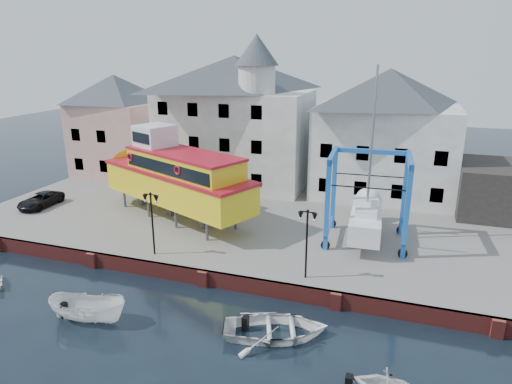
% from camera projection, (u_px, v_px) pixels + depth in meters
% --- Properties ---
extents(ground, '(140.00, 140.00, 0.00)m').
position_uv_depth(ground, '(203.00, 286.00, 27.62)').
color(ground, black).
rests_on(ground, ground).
extents(hardstanding, '(44.00, 22.00, 1.00)m').
position_uv_depth(hardstanding, '(260.00, 218.00, 37.42)').
color(hardstanding, slate).
rests_on(hardstanding, ground).
extents(quay_wall, '(44.00, 0.47, 1.00)m').
position_uv_depth(quay_wall, '(204.00, 278.00, 27.56)').
color(quay_wall, maroon).
rests_on(quay_wall, ground).
extents(building_pink, '(8.00, 7.00, 10.30)m').
position_uv_depth(building_pink, '(117.00, 125.00, 47.56)').
color(building_pink, tan).
rests_on(building_pink, hardstanding).
extents(building_white_main, '(14.00, 8.30, 14.00)m').
position_uv_depth(building_white_main, '(236.00, 119.00, 43.55)').
color(building_white_main, '#BBBBBB').
rests_on(building_white_main, hardstanding).
extents(building_white_right, '(12.00, 8.00, 11.20)m').
position_uv_depth(building_white_right, '(386.00, 134.00, 40.08)').
color(building_white_right, '#BBBBBB').
rests_on(building_white_right, hardstanding).
extents(shed_dark, '(8.00, 7.00, 4.00)m').
position_uv_depth(shed_dark, '(510.00, 190.00, 36.30)').
color(shed_dark, black).
rests_on(shed_dark, hardstanding).
extents(lamp_post_left, '(1.12, 0.32, 4.20)m').
position_uv_depth(lamp_post_left, '(151.00, 208.00, 28.68)').
color(lamp_post_left, black).
rests_on(lamp_post_left, hardstanding).
extents(lamp_post_right, '(1.12, 0.32, 4.20)m').
position_uv_depth(lamp_post_right, '(307.00, 227.00, 25.63)').
color(lamp_post_right, black).
rests_on(lamp_post_right, hardstanding).
extents(tour_boat, '(16.41, 10.17, 7.08)m').
position_uv_depth(tour_boat, '(169.00, 175.00, 35.58)').
color(tour_boat, '#59595E').
rests_on(tour_boat, hardstanding).
extents(travel_lift, '(5.76, 7.92, 11.81)m').
position_uv_depth(travel_lift, '(367.00, 211.00, 31.63)').
color(travel_lift, blue).
rests_on(travel_lift, hardstanding).
extents(van, '(2.02, 4.20, 1.15)m').
position_uv_depth(van, '(41.00, 200.00, 38.42)').
color(van, black).
rests_on(van, hardstanding).
extents(motorboat_a, '(4.49, 2.19, 1.67)m').
position_uv_depth(motorboat_a, '(89.00, 321.00, 24.05)').
color(motorboat_a, white).
rests_on(motorboat_a, ground).
extents(motorboat_b, '(6.14, 5.22, 1.08)m').
position_uv_depth(motorboat_b, '(275.00, 336.00, 22.82)').
color(motorboat_b, white).
rests_on(motorboat_b, ground).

